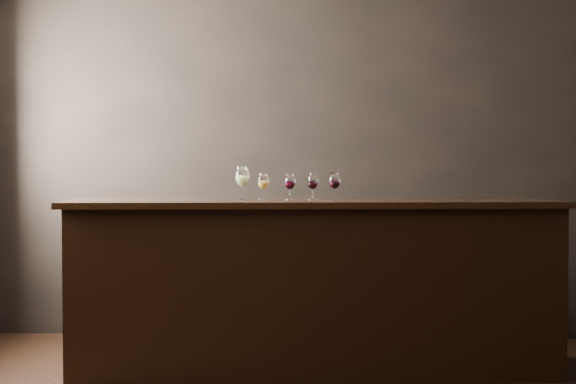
{
  "coord_description": "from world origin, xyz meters",
  "views": [
    {
      "loc": [
        0.1,
        -4.0,
        1.35
      ],
      "look_at": [
        -0.14,
        1.18,
        1.17
      ],
      "focal_mm": 50.0,
      "sensor_mm": 36.0,
      "label": 1
    }
  ],
  "objects_px": {
    "bar_counter": "(314,289)",
    "glass_white": "(242,177)",
    "glass_amber": "(263,182)",
    "back_bar_shelf": "(228,289)",
    "glass_red_a": "(290,182)",
    "glass_red_b": "(313,182)",
    "glass_red_c": "(334,181)"
  },
  "relations": [
    {
      "from": "bar_counter",
      "to": "glass_white",
      "type": "distance_m",
      "value": 0.87
    },
    {
      "from": "bar_counter",
      "to": "back_bar_shelf",
      "type": "bearing_deg",
      "value": 123.85
    },
    {
      "from": "glass_white",
      "to": "glass_red_c",
      "type": "distance_m",
      "value": 0.6
    },
    {
      "from": "back_bar_shelf",
      "to": "glass_white",
      "type": "xyz_separation_m",
      "value": [
        0.19,
        -0.83,
        0.86
      ]
    },
    {
      "from": "glass_red_b",
      "to": "glass_red_c",
      "type": "xyz_separation_m",
      "value": [
        0.14,
        -0.02,
        0.01
      ]
    },
    {
      "from": "back_bar_shelf",
      "to": "glass_amber",
      "type": "relative_size",
      "value": 13.16
    },
    {
      "from": "glass_red_a",
      "to": "glass_red_b",
      "type": "distance_m",
      "value": 0.15
    },
    {
      "from": "glass_white",
      "to": "glass_red_c",
      "type": "relative_size",
      "value": 1.21
    },
    {
      "from": "bar_counter",
      "to": "glass_amber",
      "type": "relative_size",
      "value": 18.05
    },
    {
      "from": "back_bar_shelf",
      "to": "glass_red_b",
      "type": "xyz_separation_m",
      "value": [
        0.66,
        -0.86,
        0.83
      ]
    },
    {
      "from": "glass_white",
      "to": "glass_red_b",
      "type": "bearing_deg",
      "value": -4.01
    },
    {
      "from": "bar_counter",
      "to": "glass_red_c",
      "type": "height_order",
      "value": "glass_red_c"
    },
    {
      "from": "glass_white",
      "to": "glass_red_b",
      "type": "relative_size",
      "value": 1.27
    },
    {
      "from": "glass_red_a",
      "to": "glass_amber",
      "type": "bearing_deg",
      "value": 176.7
    },
    {
      "from": "glass_red_b",
      "to": "glass_amber",
      "type": "bearing_deg",
      "value": 179.78
    },
    {
      "from": "glass_amber",
      "to": "glass_red_b",
      "type": "bearing_deg",
      "value": -0.22
    },
    {
      "from": "back_bar_shelf",
      "to": "bar_counter",
      "type": "bearing_deg",
      "value": -51.9
    },
    {
      "from": "bar_counter",
      "to": "glass_amber",
      "type": "height_order",
      "value": "glass_amber"
    },
    {
      "from": "glass_white",
      "to": "glass_red_a",
      "type": "relative_size",
      "value": 1.28
    },
    {
      "from": "glass_red_a",
      "to": "glass_red_b",
      "type": "height_order",
      "value": "glass_red_b"
    },
    {
      "from": "bar_counter",
      "to": "glass_red_b",
      "type": "xyz_separation_m",
      "value": [
        -0.01,
        -0.01,
        0.7
      ]
    },
    {
      "from": "glass_amber",
      "to": "back_bar_shelf",
      "type": "bearing_deg",
      "value": 111.35
    },
    {
      "from": "glass_amber",
      "to": "glass_red_c",
      "type": "distance_m",
      "value": 0.46
    },
    {
      "from": "glass_red_a",
      "to": "glass_red_c",
      "type": "relative_size",
      "value": 0.95
    },
    {
      "from": "glass_white",
      "to": "glass_red_a",
      "type": "distance_m",
      "value": 0.32
    },
    {
      "from": "bar_counter",
      "to": "glass_red_c",
      "type": "xyz_separation_m",
      "value": [
        0.13,
        -0.03,
        0.7
      ]
    },
    {
      "from": "glass_white",
      "to": "glass_red_b",
      "type": "xyz_separation_m",
      "value": [
        0.46,
        -0.03,
        -0.03
      ]
    },
    {
      "from": "glass_amber",
      "to": "glass_red_c",
      "type": "bearing_deg",
      "value": -2.58
    },
    {
      "from": "bar_counter",
      "to": "glass_white",
      "type": "height_order",
      "value": "glass_white"
    },
    {
      "from": "bar_counter",
      "to": "back_bar_shelf",
      "type": "xyz_separation_m",
      "value": [
        -0.67,
        0.85,
        -0.13
      ]
    },
    {
      "from": "back_bar_shelf",
      "to": "glass_white",
      "type": "bearing_deg",
      "value": -76.74
    },
    {
      "from": "back_bar_shelf",
      "to": "glass_red_b",
      "type": "bearing_deg",
      "value": -52.67
    }
  ]
}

